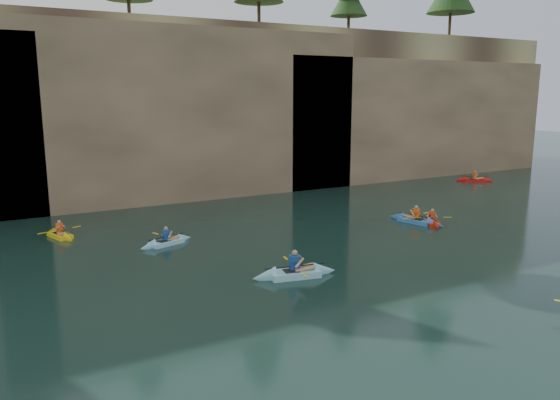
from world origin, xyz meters
TOP-DOWN VIEW (x-y plane):
  - ground at (0.00, 0.00)m, footprint 160.00×160.00m
  - cliff at (0.00, 30.00)m, footprint 70.00×16.00m
  - cliff_slab_center at (2.00, 22.60)m, footprint 24.00×2.40m
  - cliff_slab_east at (22.00, 22.60)m, footprint 26.00×2.40m
  - sea_cave_center at (-4.00, 21.95)m, footprint 3.50×1.00m
  - sea_cave_east at (10.00, 21.95)m, footprint 5.00×1.00m
  - kayaker_ltblue_near at (-0.10, 5.71)m, footprint 3.47×2.57m
  - kayaker_red_far at (10.70, 9.50)m, footprint 1.96×2.75m
  - kayaker_yellow at (-7.15, 16.26)m, footprint 2.08×2.70m
  - kayaker_ltblue_mid at (-3.00, 12.50)m, footprint 2.89×2.07m
  - kayaker_blue_east at (10.12, 10.11)m, footprint 2.31×3.44m
  - kayaker_extra_east at (23.87, 18.31)m, footprint 2.63×2.29m

SIDE VIEW (x-z plane):
  - ground at x=0.00m, z-range 0.00..0.00m
  - kayaker_red_far at x=10.70m, z-range -0.39..0.64m
  - kayaker_ltblue_mid at x=-3.00m, z-range -0.40..0.67m
  - kayaker_extra_east at x=23.87m, z-range -0.41..0.67m
  - kayaker_yellow at x=-7.15m, z-range -0.40..0.67m
  - kayaker_blue_east at x=10.12m, z-range -0.45..0.74m
  - kayaker_ltblue_near at x=-0.10m, z-range -0.50..0.83m
  - sea_cave_center at x=-4.00m, z-range 0.00..3.20m
  - sea_cave_east at x=10.00m, z-range 0.00..4.50m
  - cliff_slab_east at x=22.00m, z-range 0.00..9.84m
  - cliff_slab_center at x=2.00m, z-range 0.00..11.40m
  - cliff at x=0.00m, z-range 0.00..12.00m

